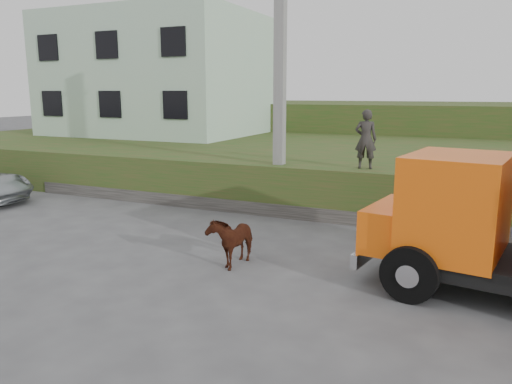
% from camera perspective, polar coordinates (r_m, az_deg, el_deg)
% --- Properties ---
extents(ground, '(120.00, 120.00, 0.00)m').
position_cam_1_polar(ground, '(10.96, -1.39, -8.07)').
color(ground, '#474749').
rests_on(ground, ground).
extents(embankment, '(40.00, 12.00, 1.50)m').
position_cam_1_polar(embankment, '(20.04, 10.99, 2.85)').
color(embankment, '#27521B').
rests_on(embankment, ground).
extents(embankment_far, '(40.00, 12.00, 3.00)m').
position_cam_1_polar(embankment_far, '(31.72, 16.06, 7.05)').
color(embankment_far, '#27521B').
rests_on(embankment_far, ground).
extents(retaining_strip, '(16.00, 0.50, 0.40)m').
position_cam_1_polar(retaining_strip, '(15.38, -1.40, -1.59)').
color(retaining_strip, '#595651').
rests_on(retaining_strip, ground).
extents(building, '(10.00, 8.00, 6.00)m').
position_cam_1_polar(building, '(27.17, -10.90, 12.97)').
color(building, '#ACC9AB').
rests_on(building, embankment).
extents(utility_pole, '(1.20, 0.30, 8.00)m').
position_cam_1_polar(utility_pole, '(14.96, 2.75, 13.00)').
color(utility_pole, gray).
rests_on(utility_pole, ground).
extents(cow, '(0.64, 1.32, 1.10)m').
position_cam_1_polar(cow, '(10.75, -2.77, -5.39)').
color(cow, '#341C0D').
rests_on(cow, ground).
extents(pedestrian, '(0.66, 0.48, 1.67)m').
position_cam_1_polar(pedestrian, '(14.48, 12.43, 5.92)').
color(pedestrian, '#2B2826').
rests_on(pedestrian, embankment).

